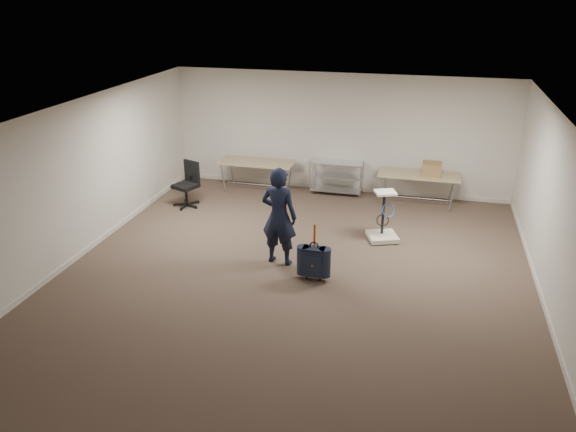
# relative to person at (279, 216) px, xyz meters

# --- Properties ---
(ground) EXTENTS (9.00, 9.00, 0.00)m
(ground) POSITION_rel_person_xyz_m (0.39, -0.41, -0.89)
(ground) COLOR #443429
(ground) RESTS_ON ground
(room_shell) EXTENTS (8.00, 9.00, 9.00)m
(room_shell) POSITION_rel_person_xyz_m (0.39, 0.97, -0.84)
(room_shell) COLOR beige
(room_shell) RESTS_ON ground
(folding_table_left) EXTENTS (1.80, 0.75, 0.73)m
(folding_table_left) POSITION_rel_person_xyz_m (-1.51, 3.54, -0.22)
(folding_table_left) COLOR #9D8560
(folding_table_left) RESTS_ON ground
(folding_table_right) EXTENTS (1.80, 0.75, 0.73)m
(folding_table_right) POSITION_rel_person_xyz_m (2.29, 3.54, -0.22)
(folding_table_right) COLOR #9D8560
(folding_table_right) RESTS_ON ground
(wire_shelf) EXTENTS (1.22, 0.47, 0.80)m
(wire_shelf) POSITION_rel_person_xyz_m (0.39, 3.79, -0.45)
(wire_shelf) COLOR silver
(wire_shelf) RESTS_ON ground
(person) EXTENTS (0.70, 0.51, 1.79)m
(person) POSITION_rel_person_xyz_m (0.00, 0.00, 0.00)
(person) COLOR black
(person) RESTS_ON ground
(suitcase) EXTENTS (0.37, 0.22, 1.01)m
(suitcase) POSITION_rel_person_xyz_m (0.73, -0.49, -0.55)
(suitcase) COLOR black
(suitcase) RESTS_ON ground
(office_chair) EXTENTS (0.61, 0.62, 1.01)m
(office_chair) POSITION_rel_person_xyz_m (-2.73, 2.20, -0.59)
(office_chair) COLOR black
(office_chair) RESTS_ON ground
(equipment_cart) EXTENTS (0.71, 0.71, 1.01)m
(equipment_cart) POSITION_rel_person_xyz_m (1.71, 1.42, -0.63)
(equipment_cart) COLOR beige
(equipment_cart) RESTS_ON ground
(cardboard_box) EXTENTS (0.42, 0.32, 0.31)m
(cardboard_box) POSITION_rel_person_xyz_m (2.55, 3.48, -0.01)
(cardboard_box) COLOR #A4704C
(cardboard_box) RESTS_ON folding_table_right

